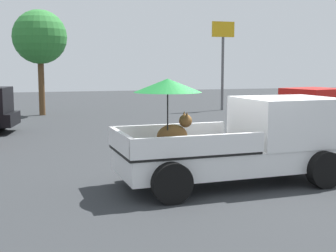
# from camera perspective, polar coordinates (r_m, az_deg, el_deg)

# --- Properties ---
(ground_plane) EXTENTS (80.00, 80.00, 0.00)m
(ground_plane) POSITION_cam_1_polar(r_m,az_deg,el_deg) (10.39, 7.82, -7.12)
(ground_plane) COLOR #2D3033
(pickup_truck_main) EXTENTS (5.11, 2.39, 2.36)m
(pickup_truck_main) POSITION_cam_1_polar(r_m,az_deg,el_deg) (10.37, 9.86, -1.62)
(pickup_truck_main) COLOR black
(pickup_truck_main) RESTS_ON ground
(pickup_truck_far) EXTENTS (5.10, 3.11, 1.80)m
(pickup_truck_far) POSITION_cam_1_polar(r_m,az_deg,el_deg) (18.74, 19.66, 1.71)
(pickup_truck_far) COLOR black
(pickup_truck_far) RESTS_ON ground
(motel_sign) EXTENTS (1.40, 0.16, 5.25)m
(motel_sign) POSITION_cam_1_polar(r_m,az_deg,el_deg) (27.75, 6.88, 9.62)
(motel_sign) COLOR #59595B
(motel_sign) RESTS_ON ground
(tree_by_lot) EXTENTS (2.86, 2.86, 5.60)m
(tree_by_lot) POSITION_cam_1_polar(r_m,az_deg,el_deg) (25.54, -15.74, 10.60)
(tree_by_lot) COLOR brown
(tree_by_lot) RESTS_ON ground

